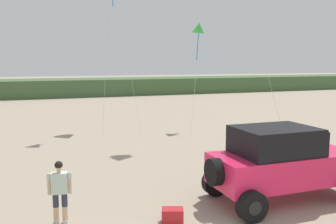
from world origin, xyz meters
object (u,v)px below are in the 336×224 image
at_px(jeep, 282,161).
at_px(cooler_box, 173,216).
at_px(person_watching, 60,189).
at_px(kite_black_sled, 200,31).

xyz_separation_m(jeep, cooler_box, (-3.66, -0.34, -1.01)).
distance_m(person_watching, kite_black_sled, 15.92).
relative_size(cooler_box, kite_black_sled, 0.08).
bearing_deg(person_watching, cooler_box, -19.79).
distance_m(jeep, person_watching, 6.42).
relative_size(person_watching, cooler_box, 2.98).
bearing_deg(jeep, person_watching, 174.24).
bearing_deg(cooler_box, person_watching, -179.16).
xyz_separation_m(cooler_box, kite_black_sled, (6.76, 12.67, 5.92)).
height_order(person_watching, cooler_box, person_watching).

